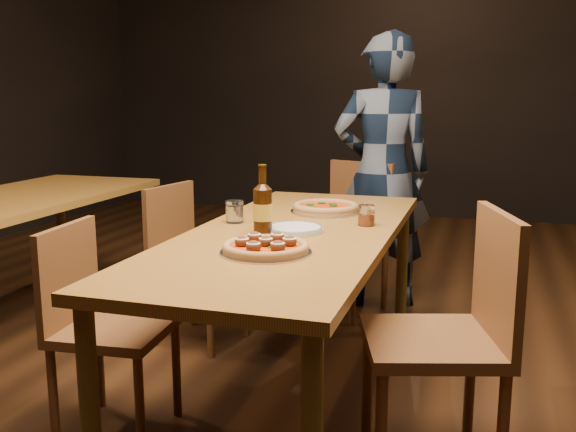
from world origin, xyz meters
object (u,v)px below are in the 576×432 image
(chair_main_sw, at_px, (200,262))
(water_glass, at_px, (235,212))
(chair_main_e, at_px, (432,339))
(chair_end, at_px, (343,235))
(chair_main_nw, at_px, (115,327))
(plate_stack, at_px, (295,229))
(table_left, at_px, (1,213))
(pizza_meatball, at_px, (266,247))
(amber_glass, at_px, (366,215))
(diner, at_px, (383,172))
(beer_bottle, at_px, (263,210))
(pizza_margherita, at_px, (325,208))
(table_main, at_px, (292,248))

(chair_main_sw, relative_size, water_glass, 9.07)
(chair_main_e, xyz_separation_m, chair_end, (-0.65, 1.57, -0.01))
(chair_main_nw, relative_size, plate_stack, 3.74)
(table_left, height_order, pizza_meatball, pizza_meatball)
(chair_end, bearing_deg, amber_glass, -53.01)
(chair_main_e, relative_size, diner, 0.58)
(table_left, xyz_separation_m, water_glass, (1.42, -0.21, 0.12))
(pizza_meatball, bearing_deg, beer_bottle, 111.30)
(chair_main_e, height_order, pizza_margherita, chair_main_e)
(chair_end, bearing_deg, chair_main_nw, -87.65)
(chair_end, bearing_deg, water_glass, -81.88)
(pizza_margherita, relative_size, diner, 0.20)
(table_main, distance_m, pizza_meatball, 0.39)
(chair_main_e, distance_m, chair_end, 1.70)
(beer_bottle, height_order, diner, diner)
(chair_main_e, bearing_deg, diner, 177.84)
(chair_main_nw, xyz_separation_m, chair_main_e, (1.17, 0.09, 0.05))
(table_main, xyz_separation_m, chair_main_nw, (-0.57, -0.43, -0.25))
(pizza_meatball, bearing_deg, chair_main_nw, -175.50)
(plate_stack, relative_size, beer_bottle, 0.84)
(chair_main_e, bearing_deg, chair_end, -174.03)
(chair_end, xyz_separation_m, amber_glass, (0.32, -1.04, 0.33))
(plate_stack, bearing_deg, chair_main_nw, -145.12)
(chair_main_e, bearing_deg, table_left, -122.02)
(chair_end, relative_size, beer_bottle, 3.44)
(chair_end, relative_size, plate_stack, 4.09)
(water_glass, bearing_deg, table_left, 171.58)
(chair_end, bearing_deg, pizza_meatball, -67.72)
(beer_bottle, relative_size, water_glass, 2.84)
(chair_main_e, xyz_separation_m, amber_glass, (-0.33, 0.53, 0.31))
(diner, bearing_deg, chair_main_e, 84.22)
(table_main, xyz_separation_m, chair_main_e, (0.60, -0.34, -0.20))
(table_main, bearing_deg, pizza_meatball, -86.79)
(beer_bottle, xyz_separation_m, diner, (0.23, 1.53, -0.02))
(chair_main_sw, distance_m, pizza_margherita, 0.77)
(plate_stack, bearing_deg, diner, 85.04)
(table_main, xyz_separation_m, table_left, (-1.70, 0.30, 0.00))
(chair_end, height_order, amber_glass, chair_end)
(chair_main_sw, xyz_separation_m, plate_stack, (0.68, -0.55, 0.33))
(chair_main_nw, height_order, pizza_margherita, chair_main_nw)
(water_glass, distance_m, diner, 1.41)
(plate_stack, bearing_deg, table_left, 169.48)
(table_main, height_order, table_left, same)
(beer_bottle, bearing_deg, pizza_margherita, 77.56)
(chair_end, bearing_deg, pizza_margherita, -64.32)
(chair_main_nw, distance_m, plate_stack, 0.79)
(beer_bottle, bearing_deg, chair_main_nw, -145.41)
(chair_main_e, xyz_separation_m, beer_bottle, (-0.69, 0.24, 0.37))
(pizza_margherita, distance_m, beer_bottle, 0.57)
(table_left, relative_size, chair_main_sw, 2.31)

